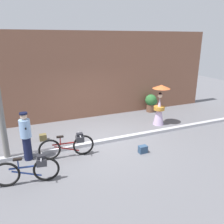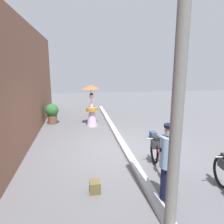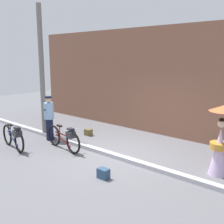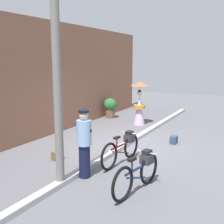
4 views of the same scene
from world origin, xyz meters
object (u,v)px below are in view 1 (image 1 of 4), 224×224
(person_with_parasol, at_px, (160,105))
(bicycle_near_officer, at_px, (69,145))
(backpack_on_pavement, at_px, (143,149))
(person_officer, at_px, (26,135))
(backpack_spare, at_px, (43,137))
(bicycle_far_side, at_px, (29,169))
(potted_plant_by_door, at_px, (151,102))

(person_with_parasol, bearing_deg, bicycle_near_officer, -162.54)
(backpack_on_pavement, bearing_deg, person_with_parasol, 45.73)
(backpack_on_pavement, bearing_deg, person_officer, 163.58)
(backpack_spare, bearing_deg, person_with_parasol, -3.15)
(bicycle_far_side, xyz_separation_m, person_officer, (0.04, 1.38, 0.43))
(bicycle_far_side, distance_m, potted_plant_by_door, 7.66)
(bicycle_far_side, height_order, potted_plant_by_door, potted_plant_by_door)
(person_officer, bearing_deg, backpack_spare, 64.62)
(bicycle_far_side, distance_m, person_officer, 1.44)
(person_with_parasol, distance_m, backpack_on_pavement, 3.04)
(potted_plant_by_door, distance_m, backpack_on_pavement, 4.76)
(bicycle_near_officer, bearing_deg, person_officer, 164.48)
(bicycle_near_officer, height_order, person_officer, person_officer)
(backpack_on_pavement, height_order, backpack_spare, backpack_on_pavement)
(potted_plant_by_door, bearing_deg, bicycle_near_officer, -148.36)
(bicycle_far_side, bearing_deg, person_officer, 88.31)
(backpack_on_pavement, bearing_deg, bicycle_far_side, -175.26)
(potted_plant_by_door, relative_size, backpack_spare, 3.61)
(person_officer, xyz_separation_m, backpack_on_pavement, (3.63, -1.07, -0.71))
(bicycle_near_officer, xyz_separation_m, bicycle_far_side, (-1.31, -1.02, 0.00))
(bicycle_near_officer, relative_size, person_with_parasol, 0.99)
(bicycle_near_officer, height_order, person_with_parasol, person_with_parasol)
(bicycle_near_officer, xyz_separation_m, person_with_parasol, (4.41, 1.39, 0.48))
(potted_plant_by_door, xyz_separation_m, backpack_spare, (-5.76, -1.48, -0.40))
(bicycle_far_side, xyz_separation_m, potted_plant_by_door, (6.43, 4.17, 0.11))
(person_with_parasol, bearing_deg, potted_plant_by_door, 68.28)
(bicycle_near_officer, xyz_separation_m, backpack_spare, (-0.65, 1.67, -0.29))
(bicycle_far_side, bearing_deg, person_with_parasol, 22.82)
(bicycle_near_officer, distance_m, backpack_spare, 1.81)
(person_with_parasol, xyz_separation_m, backpack_on_pavement, (-2.05, -2.10, -0.77))
(person_officer, relative_size, backpack_spare, 6.13)
(potted_plant_by_door, bearing_deg, backpack_spare, -165.57)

